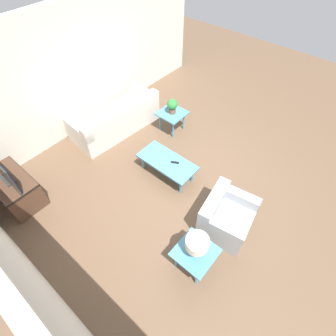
{
  "coord_description": "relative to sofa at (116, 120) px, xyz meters",
  "views": [
    {
      "loc": [
        -1.83,
        2.79,
        4.24
      ],
      "look_at": [
        0.22,
        0.37,
        0.55
      ],
      "focal_mm": 28.0,
      "sensor_mm": 36.0,
      "label": 1
    }
  ],
  "objects": [
    {
      "name": "ground_plane",
      "position": [
        -2.28,
        0.16,
        -0.29
      ],
      "size": [
        14.0,
        14.0,
        0.0
      ],
      "primitive_type": "plane",
      "color": "brown"
    },
    {
      "name": "wall_back",
      "position": [
        -2.28,
        3.22,
        1.06
      ],
      "size": [
        7.2,
        0.12,
        2.7
      ],
      "color": "silver",
      "rests_on": "ground_plane"
    },
    {
      "name": "wall_right",
      "position": [
        0.78,
        0.16,
        1.06
      ],
      "size": [
        0.12,
        7.2,
        2.7
      ],
      "color": "silver",
      "rests_on": "ground_plane"
    },
    {
      "name": "sofa",
      "position": [
        0.0,
        0.0,
        0.0
      ],
      "size": [
        1.05,
        2.13,
        0.77
      ],
      "rotation": [
        0.0,
        0.0,
        1.49
      ],
      "color": "silver",
      "rests_on": "ground_plane"
    },
    {
      "name": "armchair",
      "position": [
        -3.38,
        0.57,
        0.01
      ],
      "size": [
        0.9,
        0.98,
        0.73
      ],
      "rotation": [
        0.0,
        0.0,
        -1.41
      ],
      "color": "#A8ADB2",
      "rests_on": "ground_plane"
    },
    {
      "name": "coffee_table",
      "position": [
        -1.84,
        0.3,
        0.06
      ],
      "size": [
        1.2,
        0.56,
        0.39
      ],
      "color": "teal",
      "rests_on": "ground_plane"
    },
    {
      "name": "side_table_plant",
      "position": [
        -1.01,
        -0.85,
        0.14
      ],
      "size": [
        0.58,
        0.58,
        0.5
      ],
      "color": "teal",
      "rests_on": "ground_plane"
    },
    {
      "name": "side_table_lamp",
      "position": [
        -3.4,
        1.48,
        0.14
      ],
      "size": [
        0.58,
        0.58,
        0.5
      ],
      "color": "teal",
      "rests_on": "ground_plane"
    },
    {
      "name": "tv_stand_chest",
      "position": [
        -0.09,
        2.6,
        0.02
      ],
      "size": [
        1.05,
        0.62,
        0.6
      ],
      "color": "#4C3323",
      "rests_on": "ground_plane"
    },
    {
      "name": "potted_plant",
      "position": [
        -1.01,
        -0.85,
        0.4
      ],
      "size": [
        0.24,
        0.24,
        0.35
      ],
      "color": "brown",
      "rests_on": "side_table_plant"
    },
    {
      "name": "table_lamp",
      "position": [
        -3.4,
        1.48,
        0.48
      ],
      "size": [
        0.34,
        0.34,
        0.39
      ],
      "color": "#333333",
      "rests_on": "side_table_lamp"
    },
    {
      "name": "remote_control",
      "position": [
        -1.98,
        0.23,
        0.11
      ],
      "size": [
        0.16,
        0.11,
        0.02
      ],
      "color": "black",
      "rests_on": "coffee_table"
    }
  ]
}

